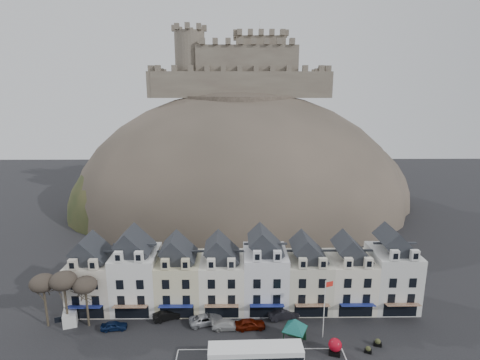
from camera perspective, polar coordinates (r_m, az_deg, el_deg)
name	(u,v)px	position (r m, az deg, el deg)	size (l,w,h in m)	color
townhouse_terrace	(245,274)	(61.55, 0.70, -14.17)	(54.40, 9.35, 11.80)	beige
castle_hill	(244,206)	(112.72, 0.60, -4.02)	(100.00, 76.00, 68.00)	#3D372F
castle	(241,69)	(114.74, 0.18, 16.57)	(50.20, 22.20, 22.00)	brown
tree_left_far	(43,283)	(62.46, -27.86, -13.76)	(3.61, 3.61, 8.24)	#332B20
tree_left_mid	(63,281)	(61.04, -25.31, -13.76)	(3.78, 3.78, 8.64)	#332B20
tree_left_near	(85,285)	(60.19, -22.56, -14.61)	(3.43, 3.43, 7.84)	#332B20
bus	(256,357)	(51.10, 2.38, -25.31)	(11.76, 3.03, 3.30)	#262628
bus_shelter	(295,324)	(55.01, 8.39, -20.92)	(5.34, 5.34, 3.73)	black
red_buoy	(335,346)	(55.24, 14.28, -23.32)	(1.85, 1.85, 2.17)	black
flagpole	(325,305)	(55.67, 12.83, -18.11)	(1.19, 0.51, 8.74)	silver
white_van	(71,314)	(65.08, -24.37, -18.16)	(3.16, 4.74, 1.99)	silver
planter_west	(368,350)	(56.89, 18.93, -23.27)	(1.07, 0.80, 0.96)	black
planter_east	(378,343)	(58.44, 20.24, -22.22)	(1.18, 0.84, 1.07)	black
car_navy	(114,326)	(61.01, -18.63, -20.29)	(1.49, 3.71, 1.26)	#0C1A3C
car_black	(168,315)	(61.28, -10.88, -19.50)	(1.58, 4.53, 1.49)	black
car_silver	(206,319)	(59.60, -5.22, -20.38)	(2.31, 4.94, 1.39)	#A5A7AD
car_white	(228,325)	(58.39, -1.92, -21.16)	(1.87, 4.60, 1.34)	#BABABA
car_maroon	(250,324)	(58.36, 1.54, -21.07)	(1.79, 4.46, 1.52)	#4B0F04
car_charcoal	(284,314)	(60.82, 6.65, -19.57)	(1.65, 4.74, 1.56)	black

